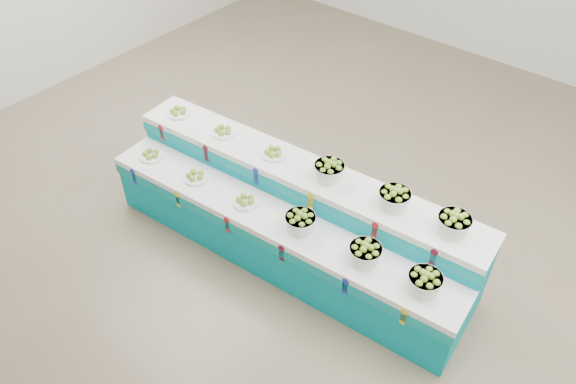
% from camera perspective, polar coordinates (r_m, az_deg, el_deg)
% --- Properties ---
extents(ground, '(10.00, 10.00, 0.00)m').
position_cam_1_polar(ground, '(6.63, 2.43, -2.50)').
color(ground, '#77644D').
rests_on(ground, ground).
extents(display_stand, '(4.19, 1.41, 1.02)m').
position_cam_1_polar(display_stand, '(5.88, -0.00, -2.61)').
color(display_stand, '#028E9E').
rests_on(display_stand, ground).
extents(plate_lower_left, '(0.29, 0.29, 0.09)m').
position_cam_1_polar(plate_lower_left, '(6.48, -13.95, 3.83)').
color(plate_lower_left, white).
rests_on(plate_lower_left, display_stand).
extents(plate_lower_mid, '(0.29, 0.29, 0.09)m').
position_cam_1_polar(plate_lower_mid, '(6.08, -9.53, 1.68)').
color(plate_lower_mid, white).
rests_on(plate_lower_mid, display_stand).
extents(plate_lower_right, '(0.29, 0.29, 0.09)m').
position_cam_1_polar(plate_lower_right, '(5.72, -4.42, -0.81)').
color(plate_lower_right, white).
rests_on(plate_lower_right, display_stand).
extents(basket_lower_left, '(0.33, 0.33, 0.22)m').
position_cam_1_polar(basket_lower_left, '(5.38, 1.28, -3.10)').
color(basket_lower_left, silver).
rests_on(basket_lower_left, display_stand).
extents(basket_lower_mid, '(0.33, 0.33, 0.22)m').
position_cam_1_polar(basket_lower_mid, '(5.15, 7.96, -6.27)').
color(basket_lower_mid, silver).
rests_on(basket_lower_mid, display_stand).
extents(basket_lower_right, '(0.33, 0.33, 0.22)m').
position_cam_1_polar(basket_lower_right, '(5.03, 13.90, -8.98)').
color(basket_lower_right, silver).
rests_on(basket_lower_right, display_stand).
extents(plate_upper_left, '(0.29, 0.29, 0.09)m').
position_cam_1_polar(plate_upper_left, '(6.58, -11.25, 8.18)').
color(plate_upper_left, white).
rests_on(plate_upper_left, display_stand).
extents(plate_upper_mid, '(0.29, 0.29, 0.09)m').
position_cam_1_polar(plate_upper_mid, '(6.18, -6.71, 6.33)').
color(plate_upper_mid, white).
rests_on(plate_upper_mid, display_stand).
extents(plate_upper_right, '(0.29, 0.29, 0.09)m').
position_cam_1_polar(plate_upper_right, '(5.83, -1.50, 4.15)').
color(plate_upper_right, white).
rests_on(plate_upper_right, display_stand).
extents(basket_upper_left, '(0.33, 0.33, 0.22)m').
position_cam_1_polar(basket_upper_left, '(5.50, 4.26, 2.21)').
color(basket_upper_left, silver).
rests_on(basket_upper_left, display_stand).
extents(basket_upper_mid, '(0.33, 0.33, 0.22)m').
position_cam_1_polar(basket_upper_mid, '(5.28, 10.89, -0.64)').
color(basket_upper_mid, silver).
rests_on(basket_upper_mid, display_stand).
extents(basket_upper_right, '(0.33, 0.33, 0.22)m').
position_cam_1_polar(basket_upper_right, '(5.16, 16.72, -3.13)').
color(basket_upper_right, silver).
rests_on(basket_upper_right, display_stand).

